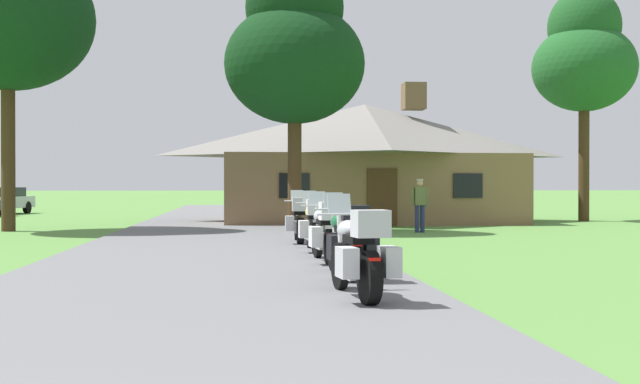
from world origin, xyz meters
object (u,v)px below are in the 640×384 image
motorcycle_silver_third_in_row (326,233)px  bystander_olive_shirt_near_lodge (420,202)px  tree_right_of_lodge (584,57)px  motorcycle_silver_nearest_to_camera (359,255)px  motorcycle_yellow_fourth_in_row (314,226)px  motorcycle_green_second_in_row (347,242)px  motorcycle_yellow_farthest_in_row (299,221)px  tree_by_lodge_front (295,48)px

motorcycle_silver_third_in_row → bystander_olive_shirt_near_lodge: bearing=64.4°
motorcycle_silver_third_in_row → tree_right_of_lodge: 22.46m
motorcycle_silver_nearest_to_camera → motorcycle_yellow_fourth_in_row: 7.32m
motorcycle_silver_nearest_to_camera → motorcycle_green_second_in_row: size_ratio=1.00×
motorcycle_yellow_fourth_in_row → bystander_olive_shirt_near_lodge: bystander_olive_shirt_near_lodge is taller
motorcycle_green_second_in_row → motorcycle_yellow_farthest_in_row: size_ratio=1.00×
bystander_olive_shirt_near_lodge → tree_by_lodge_front: 6.30m
motorcycle_green_second_in_row → motorcycle_yellow_fourth_in_row: (-0.01, 5.02, 0.00)m
motorcycle_silver_nearest_to_camera → tree_by_lodge_front: 16.41m
motorcycle_yellow_farthest_in_row → bystander_olive_shirt_near_lodge: (4.20, 4.98, 0.34)m
motorcycle_yellow_farthest_in_row → bystander_olive_shirt_near_lodge: 6.52m
motorcycle_silver_nearest_to_camera → motorcycle_green_second_in_row: same height
motorcycle_yellow_fourth_in_row → motorcycle_yellow_farthest_in_row: same height
motorcycle_green_second_in_row → bystander_olive_shirt_near_lodge: size_ratio=1.24×
motorcycle_silver_nearest_to_camera → tree_by_lodge_front: bearing=82.3°
motorcycle_silver_third_in_row → motorcycle_yellow_fourth_in_row: size_ratio=1.00×
motorcycle_yellow_farthest_in_row → bystander_olive_shirt_near_lodge: bearing=50.9°
motorcycle_silver_nearest_to_camera → motorcycle_yellow_farthest_in_row: bearing=83.3°
motorcycle_silver_third_in_row → bystander_olive_shirt_near_lodge: bystander_olive_shirt_near_lodge is taller
bystander_olive_shirt_near_lodge → motorcycle_yellow_farthest_in_row: bearing=41.5°
motorcycle_silver_nearest_to_camera → motorcycle_yellow_farthest_in_row: (0.04, 9.93, 0.00)m
bystander_olive_shirt_near_lodge → tree_right_of_lodge: (8.66, 7.28, 5.91)m
motorcycle_silver_nearest_to_camera → tree_by_lodge_front: tree_by_lodge_front is taller
motorcycle_yellow_fourth_in_row → tree_right_of_lodge: (12.74, 14.87, 6.25)m
motorcycle_silver_nearest_to_camera → motorcycle_silver_third_in_row: bearing=82.0°
motorcycle_green_second_in_row → tree_by_lodge_front: bearing=84.9°
motorcycle_silver_nearest_to_camera → motorcycle_silver_third_in_row: 4.79m
motorcycle_yellow_farthest_in_row → tree_by_lodge_front: (0.29, 5.62, 5.24)m
motorcycle_yellow_farthest_in_row → tree_right_of_lodge: (12.86, 12.26, 6.25)m
tree_by_lodge_front → motorcycle_yellow_farthest_in_row: bearing=-93.0°
motorcycle_silver_nearest_to_camera → motorcycle_yellow_fourth_in_row: size_ratio=1.00×
motorcycle_green_second_in_row → tree_by_lodge_front: tree_by_lodge_front is taller
bystander_olive_shirt_near_lodge → tree_right_of_lodge: size_ratio=0.17×
motorcycle_silver_nearest_to_camera → motorcycle_silver_third_in_row: (0.13, 4.79, 0.00)m
motorcycle_silver_third_in_row → tree_by_lodge_front: (0.20, 10.76, 5.24)m
tree_by_lodge_front → tree_right_of_lodge: size_ratio=0.91×
motorcycle_silver_third_in_row → motorcycle_silver_nearest_to_camera: bearing=-95.1°
motorcycle_yellow_farthest_in_row → tree_right_of_lodge: bearing=44.7°
tree_right_of_lodge → tree_by_lodge_front: bearing=-152.2°
tree_right_of_lodge → motorcycle_green_second_in_row: bearing=-122.6°
motorcycle_green_second_in_row → motorcycle_yellow_farthest_in_row: same height
motorcycle_silver_third_in_row → motorcycle_yellow_fourth_in_row: same height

